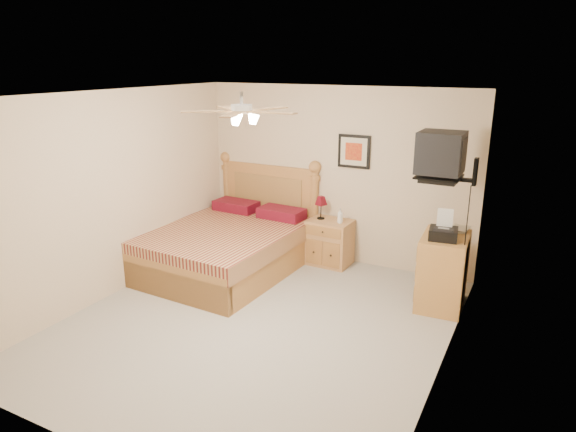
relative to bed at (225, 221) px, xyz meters
name	(u,v)px	position (x,y,z in m)	size (l,w,h in m)	color
floor	(257,323)	(1.15, -1.12, -0.73)	(4.50, 4.50, 0.00)	#9D988E
ceiling	(252,95)	(1.15, -1.12, 1.77)	(4.00, 4.50, 0.04)	white
wall_back	(336,176)	(1.15, 1.13, 0.52)	(4.00, 0.04, 2.50)	beige
wall_front	(84,303)	(1.15, -3.37, 0.52)	(4.00, 0.04, 2.50)	beige
wall_left	(114,195)	(-0.85, -1.12, 0.52)	(0.04, 4.50, 2.50)	beige
wall_right	(450,247)	(3.15, -1.12, 0.52)	(0.04, 4.50, 2.50)	beige
bed	(225,221)	(0.00, 0.00, 0.00)	(1.71, 2.24, 1.45)	#B07B3B
nightstand	(329,242)	(1.18, 0.88, -0.40)	(0.60, 0.45, 0.65)	tan
table_lamp	(321,208)	(1.03, 0.91, 0.09)	(0.18, 0.18, 0.33)	#5E0915
lotion_bottle	(340,216)	(1.34, 0.85, 0.03)	(0.08, 0.08, 0.21)	white
framed_picture	(354,151)	(1.42, 1.11, 0.89)	(0.46, 0.04, 0.46)	black
dresser	(443,271)	(2.88, 0.29, -0.29)	(0.52, 0.74, 0.88)	#C3813C
fax_machine	(444,225)	(2.86, 0.16, 0.32)	(0.31, 0.33, 0.33)	black
magazine_lower	(450,229)	(2.88, 0.52, 0.16)	(0.18, 0.24, 0.02)	beige
magazine_upper	(452,227)	(2.89, 0.55, 0.18)	(0.19, 0.26, 0.02)	gray
wall_tv	(455,157)	(2.90, 0.22, 1.08)	(0.56, 0.46, 0.58)	black
ceiling_fan	(242,111)	(1.15, -1.32, 1.63)	(1.14, 1.14, 0.28)	white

